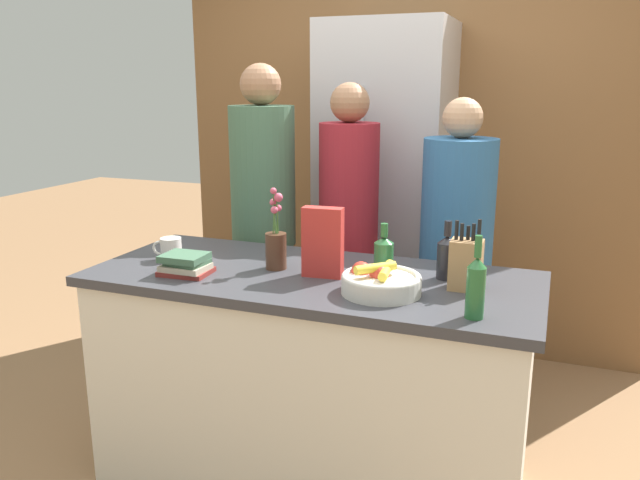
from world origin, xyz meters
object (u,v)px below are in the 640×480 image
(knife_block, at_px, (466,264))
(bottle_oil, at_px, (476,286))
(person_at_sink, at_px, (264,215))
(cereal_box, at_px, (323,242))
(person_in_blue, at_px, (348,227))
(bottle_vinegar, at_px, (447,256))
(refrigerator, at_px, (385,199))
(book_stack, at_px, (186,265))
(flower_vase, at_px, (276,245))
(coffee_mug, at_px, (170,249))
(person_in_red_tee, at_px, (456,246))
(fruit_bowl, at_px, (380,281))
(bottle_wine, at_px, (384,254))

(knife_block, height_order, bottle_oil, bottle_oil)
(person_at_sink, bearing_deg, cereal_box, -45.54)
(cereal_box, relative_size, person_in_blue, 0.17)
(cereal_box, height_order, bottle_vinegar, cereal_box)
(knife_block, bearing_deg, person_at_sink, 151.64)
(refrigerator, relative_size, cereal_box, 7.21)
(cereal_box, xyz_separation_m, bottle_oil, (0.63, -0.25, -0.03))
(cereal_box, distance_m, book_stack, 0.56)
(book_stack, relative_size, bottle_vinegar, 0.88)
(person_in_blue, bearing_deg, cereal_box, -60.76)
(refrigerator, bearing_deg, flower_vase, -94.99)
(coffee_mug, bearing_deg, bottle_vinegar, 7.58)
(person_at_sink, height_order, person_in_red_tee, person_at_sink)
(bottle_oil, xyz_separation_m, person_in_blue, (-0.77, 1.00, -0.08))
(cereal_box, relative_size, book_stack, 1.37)
(book_stack, xyz_separation_m, person_in_red_tee, (0.94, 0.93, -0.06))
(knife_block, xyz_separation_m, flower_vase, (-0.77, -0.01, 0.00))
(refrigerator, bearing_deg, bottle_oil, -65.05)
(flower_vase, distance_m, person_in_blue, 0.73)
(fruit_bowl, bearing_deg, coffee_mug, 173.72)
(knife_block, bearing_deg, person_in_blue, 134.50)
(knife_block, height_order, person_in_red_tee, person_in_red_tee)
(bottle_oil, relative_size, person_at_sink, 0.16)
(bottle_vinegar, xyz_separation_m, bottle_wine, (-0.25, -0.03, -0.01))
(person_in_blue, bearing_deg, bottle_oil, -33.83)
(person_in_blue, bearing_deg, fruit_bowl, -46.08)
(cereal_box, distance_m, person_in_blue, 0.77)
(cereal_box, height_order, person_at_sink, person_at_sink)
(bottle_wine, distance_m, person_in_blue, 0.73)
(fruit_bowl, bearing_deg, person_in_blue, 115.34)
(fruit_bowl, height_order, person_at_sink, person_at_sink)
(bottle_oil, bearing_deg, book_stack, 176.29)
(coffee_mug, bearing_deg, bottle_oil, -10.11)
(coffee_mug, xyz_separation_m, person_at_sink, (0.13, 0.66, 0.03))
(refrigerator, height_order, bottle_oil, refrigerator)
(bottle_vinegar, height_order, person_at_sink, person_at_sink)
(bottle_wine, bearing_deg, flower_vase, -169.15)
(refrigerator, height_order, bottle_vinegar, refrigerator)
(book_stack, xyz_separation_m, bottle_vinegar, (0.99, 0.32, 0.05))
(bottle_vinegar, bearing_deg, cereal_box, -162.57)
(knife_block, distance_m, coffee_mug, 1.27)
(knife_block, relative_size, person_in_red_tee, 0.17)
(cereal_box, bearing_deg, person_in_blue, 100.66)
(knife_block, height_order, coffee_mug, knife_block)
(coffee_mug, relative_size, book_stack, 0.63)
(fruit_bowl, distance_m, coffee_mug, 0.98)
(bottle_oil, bearing_deg, flower_vase, 161.66)
(person_at_sink, bearing_deg, person_in_blue, 15.23)
(bottle_oil, distance_m, bottle_wine, 0.55)
(refrigerator, relative_size, bottle_oil, 7.24)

